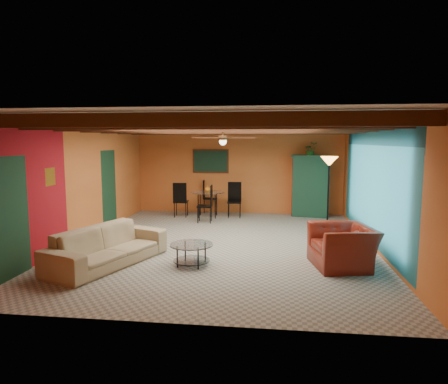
# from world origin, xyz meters

# --- Properties ---
(room) EXTENTS (6.52, 8.01, 2.71)m
(room) POSITION_xyz_m (0.00, 0.11, 2.36)
(room) COLOR gray
(room) RESTS_ON ground
(sofa) EXTENTS (1.74, 2.60, 0.71)m
(sofa) POSITION_xyz_m (-1.94, -1.75, 0.35)
(sofa) COLOR #9C8765
(sofa) RESTS_ON ground
(armchair) EXTENTS (1.23, 1.34, 0.76)m
(armchair) POSITION_xyz_m (2.38, -1.34, 0.38)
(armchair) COLOR maroon
(armchair) RESTS_ON ground
(coffee_table) EXTENTS (0.91, 0.91, 0.41)m
(coffee_table) POSITION_xyz_m (-0.38, -1.60, 0.21)
(coffee_table) COLOR silver
(coffee_table) RESTS_ON ground
(dining_table) EXTENTS (2.17, 2.17, 1.06)m
(dining_table) POSITION_xyz_m (-0.87, 3.16, 0.53)
(dining_table) COLOR silver
(dining_table) RESTS_ON ground
(armoire) EXTENTS (1.10, 0.66, 1.81)m
(armoire) POSITION_xyz_m (2.20, 3.70, 0.90)
(armoire) COLOR maroon
(armoire) RESTS_ON ground
(floor_lamp) EXTENTS (0.47, 0.47, 1.95)m
(floor_lamp) POSITION_xyz_m (2.36, 0.69, 0.98)
(floor_lamp) COLOR black
(floor_lamp) RESTS_ON ground
(ceiling_fan) EXTENTS (1.50, 1.50, 0.44)m
(ceiling_fan) POSITION_xyz_m (0.00, 0.00, 2.36)
(ceiling_fan) COLOR #472614
(ceiling_fan) RESTS_ON ceiling
(painting) EXTENTS (1.05, 0.03, 0.65)m
(painting) POSITION_xyz_m (-0.90, 3.96, 1.65)
(painting) COLOR black
(painting) RESTS_ON wall_back
(potted_plant) EXTENTS (0.44, 0.40, 0.44)m
(potted_plant) POSITION_xyz_m (2.20, 3.70, 2.03)
(potted_plant) COLOR #26661E
(potted_plant) RESTS_ON armoire
(vase) EXTENTS (0.24, 0.24, 0.19)m
(vase) POSITION_xyz_m (-0.87, 3.16, 1.16)
(vase) COLOR orange
(vase) RESTS_ON dining_table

